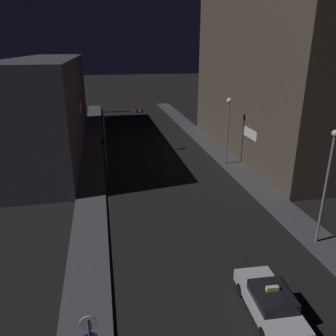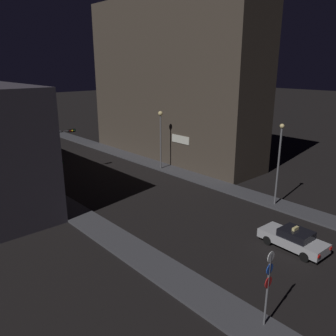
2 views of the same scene
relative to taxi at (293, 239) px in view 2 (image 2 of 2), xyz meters
name	(u,v)px [view 2 (image 2 of 2)]	position (x,y,z in m)	size (l,w,h in m)	color
sidewalk_left	(36,188)	(-8.16, 23.09, -0.65)	(2.36, 70.95, 0.16)	#424247
sidewalk_right	(147,162)	(5.99, 23.09, -0.65)	(2.36, 70.95, 0.16)	#424247
building_facade_right	(171,80)	(10.40, 23.42, 9.25)	(6.55, 26.03, 19.97)	#473D33
taxi	(293,239)	(0.00, 0.00, 0.00)	(2.01, 4.53, 1.62)	#B7B7BC
traffic_light_overhead	(53,144)	(-5.01, 25.34, 3.01)	(4.46, 0.41, 5.14)	slate
traffic_light_left_kerb	(60,169)	(-6.73, 20.37, 1.61)	(0.80, 0.42, 3.23)	slate
sign_pole_left	(268,282)	(-7.67, -2.74, 1.74)	(0.55, 0.10, 3.87)	slate
street_lamp_near_block	(279,157)	(5.67, 4.79, 3.69)	(0.39, 0.39, 7.08)	slate
street_lamp_far_block	(161,129)	(5.33, 19.63, 4.13)	(0.53, 0.53, 6.71)	slate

